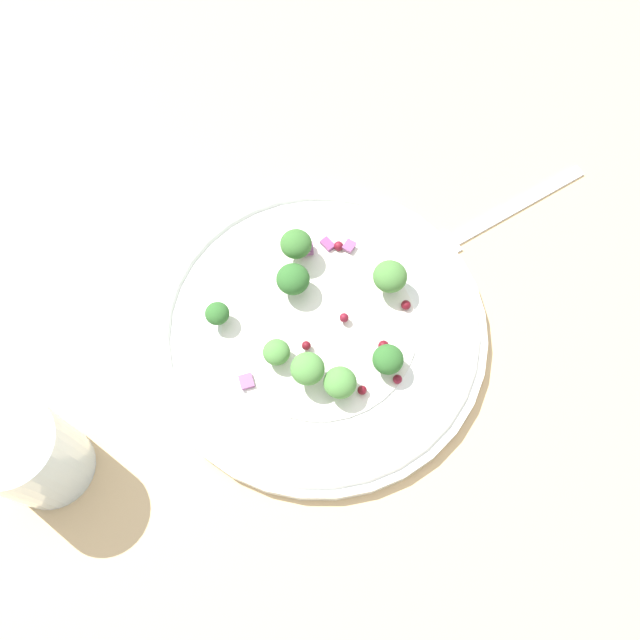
{
  "coord_description": "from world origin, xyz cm",
  "views": [
    {
      "loc": [
        -23.36,
        6.32,
        55.22
      ],
      "look_at": [
        -1.85,
        -0.06,
        2.7
      ],
      "focal_mm": 38.17,
      "sensor_mm": 36.0,
      "label": 1
    }
  ],
  "objects_px": {
    "fork": "(494,218)",
    "plate": "(320,328)",
    "broccoli_floret_2": "(277,352)",
    "broccoli_floret_1": "(343,382)",
    "water_glass": "(31,455)",
    "broccoli_floret_0": "(308,369)"
  },
  "relations": [
    {
      "from": "broccoli_floret_2",
      "to": "water_glass",
      "type": "height_order",
      "value": "water_glass"
    },
    {
      "from": "broccoli_floret_0",
      "to": "broccoli_floret_2",
      "type": "bearing_deg",
      "value": 39.49
    },
    {
      "from": "fork",
      "to": "broccoli_floret_1",
      "type": "bearing_deg",
      "value": 123.09
    },
    {
      "from": "broccoli_floret_0",
      "to": "broccoli_floret_2",
      "type": "relative_size",
      "value": 1.23
    },
    {
      "from": "broccoli_floret_1",
      "to": "water_glass",
      "type": "height_order",
      "value": "water_glass"
    },
    {
      "from": "plate",
      "to": "water_glass",
      "type": "distance_m",
      "value": 0.25
    },
    {
      "from": "broccoli_floret_0",
      "to": "broccoli_floret_1",
      "type": "bearing_deg",
      "value": -124.56
    },
    {
      "from": "fork",
      "to": "water_glass",
      "type": "height_order",
      "value": "water_glass"
    },
    {
      "from": "fork",
      "to": "plate",
      "type": "bearing_deg",
      "value": 108.56
    },
    {
      "from": "plate",
      "to": "broccoli_floret_1",
      "type": "relative_size",
      "value": 10.6
    },
    {
      "from": "broccoli_floret_0",
      "to": "broccoli_floret_1",
      "type": "height_order",
      "value": "broccoli_floret_0"
    },
    {
      "from": "broccoli_floret_2",
      "to": "fork",
      "type": "height_order",
      "value": "broccoli_floret_2"
    },
    {
      "from": "plate",
      "to": "water_glass",
      "type": "height_order",
      "value": "water_glass"
    },
    {
      "from": "broccoli_floret_0",
      "to": "water_glass",
      "type": "distance_m",
      "value": 0.22
    },
    {
      "from": "fork",
      "to": "broccoli_floret_2",
      "type": "bearing_deg",
      "value": 109.3
    },
    {
      "from": "broccoli_floret_1",
      "to": "plate",
      "type": "bearing_deg",
      "value": 1.78
    },
    {
      "from": "broccoli_floret_1",
      "to": "broccoli_floret_0",
      "type": "bearing_deg",
      "value": 55.44
    },
    {
      "from": "broccoli_floret_1",
      "to": "water_glass",
      "type": "bearing_deg",
      "value": 88.28
    },
    {
      "from": "water_glass",
      "to": "broccoli_floret_0",
      "type": "bearing_deg",
      "value": -87.44
    },
    {
      "from": "broccoli_floret_0",
      "to": "broccoli_floret_1",
      "type": "relative_size",
      "value": 1.03
    },
    {
      "from": "broccoli_floret_0",
      "to": "water_glass",
      "type": "relative_size",
      "value": 0.31
    },
    {
      "from": "broccoli_floret_0",
      "to": "fork",
      "type": "height_order",
      "value": "broccoli_floret_0"
    }
  ]
}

